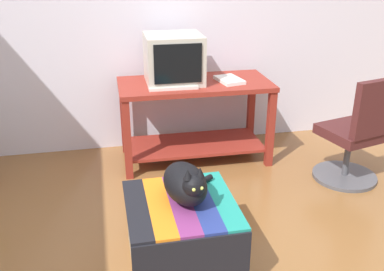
% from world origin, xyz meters
% --- Properties ---
extents(back_wall, '(8.00, 0.10, 2.60)m').
position_xyz_m(back_wall, '(0.00, 2.05, 1.30)').
color(back_wall, silver).
rests_on(back_wall, ground_plane).
extents(desk, '(1.30, 0.63, 0.72)m').
position_xyz_m(desk, '(0.21, 1.60, 0.49)').
color(desk, maroon).
rests_on(desk, ground_plane).
extents(tv_monitor, '(0.47, 0.45, 0.40)m').
position_xyz_m(tv_monitor, '(0.04, 1.63, 0.91)').
color(tv_monitor, '#BCB7A8').
rests_on(tv_monitor, desk).
extents(keyboard, '(0.40, 0.16, 0.02)m').
position_xyz_m(keyboard, '(0.00, 1.47, 0.73)').
color(keyboard, beige).
rests_on(keyboard, desk).
extents(book, '(0.23, 0.30, 0.03)m').
position_xyz_m(book, '(0.50, 1.55, 0.73)').
color(book, white).
rests_on(book, desk).
extents(ottoman_with_blanket, '(0.63, 0.67, 0.42)m').
position_xyz_m(ottoman_with_blanket, '(-0.17, 0.19, 0.21)').
color(ottoman_with_blanket, tan).
rests_on(ottoman_with_blanket, ground_plane).
extents(cat, '(0.36, 0.42, 0.27)m').
position_xyz_m(cat, '(-0.14, 0.20, 0.54)').
color(cat, black).
rests_on(cat, ottoman_with_blanket).
extents(office_chair, '(0.52, 0.52, 0.89)m').
position_xyz_m(office_chair, '(1.37, 0.92, 0.39)').
color(office_chair, '#4C4C51').
rests_on(office_chair, ground_plane).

